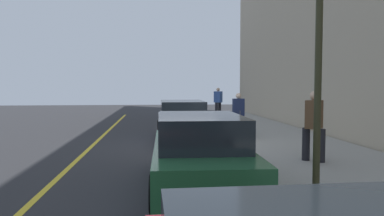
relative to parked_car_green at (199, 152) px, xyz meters
name	(u,v)px	position (x,y,z in m)	size (l,w,h in m)	color
ground_plane	(184,145)	(5.68, -0.12, -0.76)	(56.00, 56.00, 0.00)	#28282B
sidewalk	(275,141)	(5.68, -3.42, -0.68)	(28.00, 4.60, 0.15)	gray
lane_stripe_centre	(92,146)	(5.68, 3.08, -0.76)	(28.00, 0.14, 0.01)	gold
snow_bank_curb	(228,170)	(1.12, -0.82, -0.65)	(4.53, 0.56, 0.22)	white
parked_car_green	(199,152)	(0.00, 0.00, 0.00)	(4.80, 1.97, 1.51)	black
parked_car_white	(182,120)	(6.93, -0.13, 0.00)	(4.65, 1.90, 1.51)	black
pedestrian_brown_coat	(314,124)	(1.73, -3.15, 0.35)	(0.56, 0.56, 1.80)	black
pedestrian_blue_coat	(218,101)	(16.70, -3.19, 0.35)	(0.55, 0.57, 1.81)	black
pedestrian_navy_coat	(238,113)	(6.75, -2.31, 0.27)	(0.54, 0.47, 1.65)	black
traffic_light_pole	(319,30)	(-1.27, -1.88, 2.26)	(0.35, 0.26, 4.23)	#2D2D19
rolling_suitcase	(240,128)	(6.39, -2.30, -0.29)	(0.34, 0.22, 1.00)	#191E38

